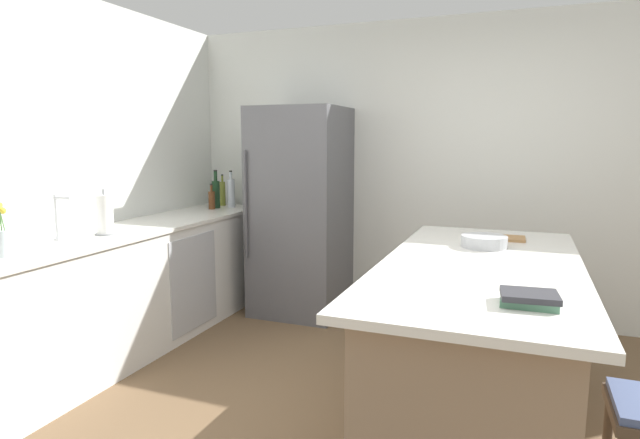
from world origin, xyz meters
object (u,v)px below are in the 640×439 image
Objects in this scene: kitchen_island at (477,343)px; paper_towel_roll at (105,215)px; cookbook_stack at (529,299)px; mixing_bowl at (484,241)px; flower_vase at (3,240)px; olive_oil_bottle at (223,193)px; sink_faucet at (58,217)px; soda_bottle at (231,192)px; syrup_bottle at (212,200)px; wine_bottle at (216,193)px; cutting_board at (500,238)px; refrigerator at (301,212)px.

paper_towel_roll is at bearing -177.70° from kitchen_island.
cookbook_stack is (2.70, -0.61, -0.11)m from paper_towel_roll.
mixing_bowl reaches higher than cookbook_stack.
kitchen_island is 9.61× the size of cookbook_stack.
olive_oil_bottle is (-0.10, 2.44, 0.03)m from flower_vase.
flower_vase reaches higher than kitchen_island.
sink_faucet is 2.68m from mixing_bowl.
soda_bottle is at bearing 85.95° from sink_faucet.
syrup_bottle is at bearing 92.51° from paper_towel_roll.
kitchen_island is 9.35× the size of syrup_bottle.
kitchen_island is 7.42× the size of sink_faucet.
flower_vase is at bearing -91.61° from paper_towel_roll.
soda_bottle reaches higher than sink_faucet.
syrup_bottle is (0.01, -0.10, -0.05)m from wine_bottle.
flower_vase is at bearing -88.59° from wine_bottle.
kitchen_island is 6.14× the size of wine_bottle.
cutting_board is at bearing 18.34° from paper_towel_roll.
refrigerator reaches higher than olive_oil_bottle.
flower_vase is 2.34m from soda_bottle.
sink_faucet is at bearing -171.24° from kitchen_island.
mixing_bowl is (1.66, -1.01, 0.03)m from refrigerator.
refrigerator is 0.78m from soda_bottle.
kitchen_island is 0.87m from cutting_board.
olive_oil_bottle is 2.83m from mixing_bowl.
paper_towel_roll is at bearing -86.06° from olive_oil_bottle.
mixing_bowl is (2.45, 0.52, -0.10)m from paper_towel_roll.
wine_bottle is 1.14× the size of cutting_board.
olive_oil_bottle is 0.85× the size of wine_bottle.
olive_oil_bottle is at bearing 162.05° from cutting_board.
soda_bottle reaches higher than kitchen_island.
sink_faucet is 1.09× the size of mixing_bowl.
soda_bottle is 0.22m from syrup_bottle.
olive_oil_bottle is 1.12× the size of mixing_bowl.
olive_oil_bottle is 3.64m from cookbook_stack.
soda_bottle is (0.04, 1.60, 0.01)m from paper_towel_roll.
refrigerator is at bearing 7.68° from syrup_bottle.
mixing_bowl is at bearing -21.36° from wine_bottle.
sink_faucet is at bearing -91.19° from syrup_bottle.
flower_vase is 1.28× the size of syrup_bottle.
cutting_board is (0.06, 0.74, 0.46)m from kitchen_island.
cookbook_stack is at bearing -39.61° from soda_bottle.
wine_bottle reaches higher than paper_towel_roll.
kitchen_island is at bearing -27.44° from syrup_bottle.
syrup_bottle is at bearing 91.09° from flower_vase.
refrigerator reaches higher than cookbook_stack.
paper_towel_roll reaches higher than sink_faucet.
olive_oil_bottle is 1.29× the size of syrup_bottle.
cookbook_stack is 1.16m from mixing_bowl.
refrigerator is 5.24× the size of soda_bottle.
soda_bottle is 0.97× the size of wine_bottle.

